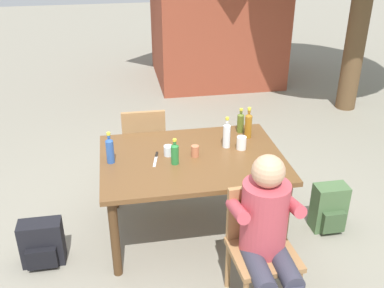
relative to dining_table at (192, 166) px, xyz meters
name	(u,v)px	position (x,y,z in m)	size (l,w,h in m)	color
ground_plane	(192,228)	(0.00, 0.00, -0.65)	(24.00, 24.00, 0.00)	gray
dining_table	(192,166)	(0.00, 0.00, 0.00)	(1.51, 1.08, 0.74)	brown
chair_near_right	(260,240)	(0.34, -0.84, -0.17)	(0.46, 0.46, 0.87)	#A37547
chair_far_left	(144,142)	(-0.34, 0.84, -0.17)	(0.45, 0.45, 0.87)	#A37547
person_in_white_shirt	(267,231)	(0.34, -0.95, 0.00)	(0.47, 0.61, 1.18)	#B7424C
bottle_clear	(227,134)	(0.32, 0.13, 0.20)	(0.06, 0.06, 0.28)	white
bottle_green	(175,153)	(-0.15, -0.09, 0.18)	(0.06, 0.06, 0.22)	#287A38
bottle_olive	(241,122)	(0.53, 0.40, 0.18)	(0.06, 0.06, 0.23)	#566623
bottle_amber	(248,125)	(0.56, 0.28, 0.21)	(0.06, 0.06, 0.29)	#996019
bottle_blue	(110,150)	(-0.66, 0.03, 0.20)	(0.06, 0.06, 0.27)	#2D56A3
cup_glass	(168,151)	(-0.19, 0.06, 0.13)	(0.08, 0.08, 0.09)	silver
cup_white	(241,143)	(0.44, 0.07, 0.14)	(0.08, 0.08, 0.11)	white
cup_steel	(266,168)	(0.51, -0.38, 0.14)	(0.08, 0.08, 0.11)	#B2B7BC
cup_terracotta	(195,151)	(0.03, 0.01, 0.13)	(0.06, 0.06, 0.10)	#BC6B47
table_knife	(156,158)	(-0.30, 0.02, 0.09)	(0.07, 0.24, 0.01)	silver
backpack_by_near_side	(42,244)	(-1.26, -0.22, -0.47)	(0.33, 0.23, 0.39)	black
backpack_by_far_side	(329,209)	(1.20, -0.21, -0.44)	(0.29, 0.23, 0.44)	#47663D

